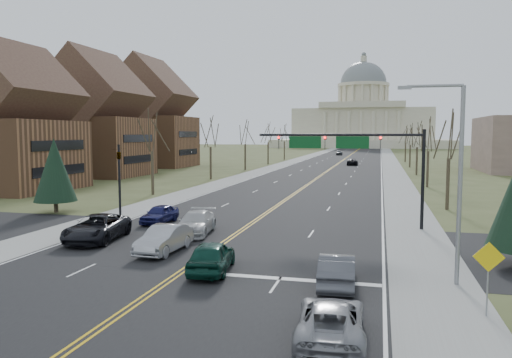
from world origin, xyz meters
The scene contains 37 objects.
ground centered at (0.00, 0.00, 0.00)m, with size 600.00×600.00×0.00m, color #434B25.
road centered at (0.00, 110.00, 0.01)m, with size 20.00×380.00×0.01m, color black.
cross_road centered at (0.00, 6.00, 0.01)m, with size 120.00×14.00×0.01m, color black.
sidewalk_left centered at (-12.00, 110.00, 0.01)m, with size 4.00×380.00×0.03m, color gray.
sidewalk_right centered at (12.00, 110.00, 0.01)m, with size 4.00×380.00×0.03m, color gray.
center_line centered at (0.00, 110.00, 0.01)m, with size 0.42×380.00×0.01m, color gold.
edge_line_left centered at (-9.80, 110.00, 0.01)m, with size 0.15×380.00×0.01m, color silver.
edge_line_right centered at (9.80, 110.00, 0.01)m, with size 0.15×380.00×0.01m, color silver.
stop_bar centered at (5.00, -1.00, 0.01)m, with size 9.50×0.50×0.01m, color silver.
capitol centered at (0.00, 249.91, 14.20)m, with size 90.00×60.00×50.00m.
signal_mast centered at (7.45, 13.50, 5.76)m, with size 12.12×0.44×7.20m.
signal_left centered at (-11.50, 13.50, 3.71)m, with size 0.32×0.36×6.00m.
street_light centered at (12.74, 0.00, 5.23)m, with size 2.90×0.25×9.07m.
warn_sign centered at (13.50, -4.02, 2.02)m, with size 1.13×0.07×2.87m.
tree_r_0 centered at (15.50, 24.00, 6.55)m, with size 3.74×3.74×8.50m.
tree_l_0 centered at (-15.50, 28.00, 6.94)m, with size 3.96×3.96×9.00m.
tree_r_1 centered at (15.50, 44.00, 6.55)m, with size 3.74×3.74×8.50m.
tree_l_1 centered at (-15.50, 48.00, 6.94)m, with size 3.96×3.96×9.00m.
tree_r_2 centered at (15.50, 64.00, 6.55)m, with size 3.74×3.74×8.50m.
tree_l_2 centered at (-15.50, 68.00, 6.94)m, with size 3.96×3.96×9.00m.
tree_r_3 centered at (15.50, 84.00, 6.55)m, with size 3.74×3.74×8.50m.
tree_l_3 centered at (-15.50, 88.00, 6.94)m, with size 3.96×3.96×9.00m.
tree_r_4 centered at (15.50, 104.00, 6.55)m, with size 3.74×3.74×8.50m.
tree_l_4 centered at (-15.50, 108.00, 6.94)m, with size 3.96×3.96×9.00m.
conifer_l centered at (-18.00, 14.00, 3.74)m, with size 3.64×3.64×6.50m.
bldg_left_near centered at (-33.99, 28.00, 7.53)m, with size 13.10×14.28×18.25m.
bldg_left_mid centered at (-36.00, 50.00, 8.54)m, with size 15.10×14.28×20.75m.
bldg_left_far centered at (-38.00, 74.00, 9.54)m, with size 17.10×14.28×23.25m.
car_nb_inner_lead centered at (1.46, -0.67, 0.80)m, with size 1.86×4.63×1.58m, color #0C382B.
car_nb_outer_lead centered at (7.73, -1.57, 0.76)m, with size 1.58×4.52×1.49m, color #4A4B51.
car_nb_outer_second centered at (8.02, -7.50, 0.68)m, with size 2.20×4.78×1.33m, color gray.
car_sb_inner_lead centered at (-2.55, 2.56, 0.79)m, with size 1.65×4.73×1.56m, color #9C9DA3.
car_sb_outer_lead centered at (-8.11, 4.49, 0.84)m, with size 2.74×5.95×1.65m, color black.
car_sb_inner_second centered at (-2.71, 8.06, 0.78)m, with size 2.15×5.29×1.53m, color #B5B5B5.
car_sb_outer_second centered at (-6.91, 11.33, 0.71)m, with size 1.66×4.12×1.40m, color #16184F.
car_far_nb centered at (3.56, 88.47, 0.72)m, with size 2.34×5.06×1.41m, color black.
car_far_sb centered at (-3.49, 141.03, 0.83)m, with size 1.94×4.82×1.64m, color #4F5257.
Camera 1 is at (9.49, -23.76, 6.85)m, focal length 35.00 mm.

